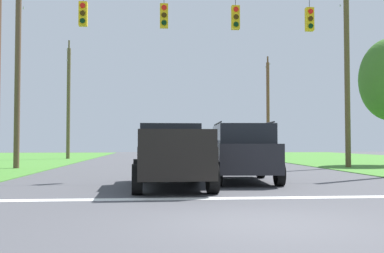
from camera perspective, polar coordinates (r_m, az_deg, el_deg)
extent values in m
plane|color=#47474C|center=(7.77, 9.05, -12.12)|extent=(120.00, 120.00, 0.00)
cube|color=white|center=(11.01, 4.83, -9.15)|extent=(13.49, 0.45, 0.01)
cube|color=white|center=(16.93, 1.41, -6.70)|extent=(2.50, 0.15, 0.01)
cube|color=white|center=(23.86, -0.42, -5.37)|extent=(2.50, 0.15, 0.01)
cube|color=white|center=(29.27, -1.23, -4.77)|extent=(2.50, 0.15, 0.01)
cube|color=yellow|center=(18.37, -13.79, 13.84)|extent=(0.32, 0.24, 0.95)
cylinder|color=red|center=(18.32, -13.86, 14.84)|extent=(0.20, 0.04, 0.20)
cylinder|color=#352203|center=(18.23, -13.87, 13.94)|extent=(0.20, 0.04, 0.20)
cylinder|color=black|center=(18.15, -13.87, 13.03)|extent=(0.20, 0.04, 0.20)
cube|color=yellow|center=(18.16, -3.61, 13.97)|extent=(0.32, 0.24, 0.95)
cylinder|color=red|center=(18.11, -3.60, 14.99)|extent=(0.20, 0.04, 0.20)
cylinder|color=#352203|center=(18.02, -3.61, 14.08)|extent=(0.20, 0.04, 0.20)
cylinder|color=black|center=(17.94, -3.61, 13.16)|extent=(0.20, 0.04, 0.20)
cylinder|color=black|center=(18.64, 5.59, 15.82)|extent=(0.02, 0.02, 0.47)
cube|color=yellow|center=(18.44, 5.60, 13.72)|extent=(0.32, 0.24, 0.95)
cylinder|color=red|center=(18.39, 5.67, 14.73)|extent=(0.20, 0.04, 0.20)
cylinder|color=#352203|center=(18.30, 5.68, 13.83)|extent=(0.20, 0.04, 0.20)
cylinder|color=black|center=(18.22, 5.68, 12.92)|extent=(0.20, 0.04, 0.20)
cylinder|color=black|center=(19.40, 14.81, 15.15)|extent=(0.02, 0.02, 0.47)
cube|color=yellow|center=(19.21, 14.84, 13.14)|extent=(0.32, 0.24, 0.95)
cylinder|color=red|center=(19.16, 14.97, 14.09)|extent=(0.20, 0.04, 0.20)
cylinder|color=#352203|center=(19.08, 14.98, 13.23)|extent=(0.20, 0.04, 0.20)
cylinder|color=black|center=(19.00, 14.99, 12.35)|extent=(0.20, 0.04, 0.20)
cube|color=black|center=(13.62, -2.80, -4.34)|extent=(2.20, 5.47, 0.85)
cube|color=black|center=(14.26, -2.98, -1.13)|extent=(1.92, 1.97, 0.70)
cube|color=black|center=(12.23, -6.73, -1.54)|extent=(0.19, 2.38, 0.45)
cube|color=black|center=(12.38, 2.00, -1.56)|extent=(0.19, 2.38, 0.45)
cube|color=black|center=(10.97, -1.80, -1.48)|extent=(1.96, 0.17, 0.45)
cylinder|color=black|center=(15.44, -7.01, -5.65)|extent=(0.31, 0.81, 0.80)
cylinder|color=black|center=(15.57, 0.40, -5.64)|extent=(0.31, 0.81, 0.80)
cylinder|color=black|center=(11.78, -7.04, -6.75)|extent=(0.31, 0.81, 0.80)
cylinder|color=black|center=(11.95, 2.66, -6.70)|extent=(0.31, 0.81, 0.80)
cube|color=black|center=(15.75, 6.35, -3.93)|extent=(2.22, 4.90, 0.95)
cube|color=black|center=(15.59, 6.41, -1.00)|extent=(1.98, 3.30, 0.65)
cylinder|color=black|center=(15.51, 3.29, 0.38)|extent=(0.20, 2.72, 0.05)
cylinder|color=black|center=(15.75, 9.47, 0.37)|extent=(0.20, 2.72, 0.05)
cylinder|color=black|center=(17.29, 2.39, -5.35)|extent=(0.30, 0.77, 0.76)
cylinder|color=black|center=(17.53, 8.79, -5.28)|extent=(0.30, 0.77, 0.76)
cylinder|color=black|center=(14.04, 3.31, -6.09)|extent=(0.30, 0.77, 0.76)
cylinder|color=black|center=(14.34, 11.14, -5.98)|extent=(0.30, 0.77, 0.76)
cube|color=silver|center=(28.09, 0.66, -3.52)|extent=(4.38, 2.01, 0.70)
cube|color=black|center=(28.08, 0.66, -2.30)|extent=(2.18, 1.72, 0.50)
cylinder|color=black|center=(27.17, -2.25, -4.31)|extent=(0.65, 0.25, 0.64)
cylinder|color=black|center=(28.97, -2.24, -4.17)|extent=(0.65, 0.25, 0.64)
cylinder|color=black|center=(27.31, 3.73, -4.29)|extent=(0.65, 0.25, 0.64)
cylinder|color=black|center=(29.10, 3.38, -4.16)|extent=(0.65, 0.25, 0.64)
cylinder|color=brown|center=(26.09, 19.29, 5.49)|extent=(0.30, 0.30, 9.51)
cube|color=brown|center=(27.01, 19.17, 14.69)|extent=(0.12, 0.12, 1.93)
cylinder|color=#B2B7BC|center=(27.72, 18.49, 14.50)|extent=(0.08, 0.08, 0.12)
cylinder|color=brown|center=(40.58, 9.72, 2.09)|extent=(0.29, 0.29, 8.63)
cube|color=brown|center=(41.05, 9.69, 7.54)|extent=(0.12, 0.12, 1.91)
cylinder|color=#B2B7BC|center=(41.80, 9.42, 7.53)|extent=(0.08, 0.08, 0.12)
cylinder|color=#B2B7BC|center=(40.35, 9.96, 7.89)|extent=(0.08, 0.08, 0.12)
cylinder|color=brown|center=(25.37, -21.48, 5.27)|extent=(0.30, 0.30, 9.11)
cube|color=brown|center=(26.22, -21.35, 14.32)|extent=(0.12, 0.12, 2.27)
cylinder|color=#B2B7BC|center=(27.09, -20.78, 14.04)|extent=(0.08, 0.08, 0.12)
cylinder|color=brown|center=(39.07, -15.56, 2.87)|extent=(0.30, 0.30, 9.41)
cube|color=brown|center=(39.68, -15.50, 9.08)|extent=(0.12, 0.12, 2.17)
cylinder|color=#B2B7BC|center=(40.54, -15.27, 9.01)|extent=(0.08, 0.08, 0.12)
cylinder|color=#B2B7BC|center=(38.87, -15.74, 9.49)|extent=(0.08, 0.08, 0.12)
cube|color=brown|center=(39.51, -15.51, 7.79)|extent=(0.12, 0.12, 2.07)
cylinder|color=#B2B7BC|center=(40.34, -15.29, 7.76)|extent=(0.08, 0.08, 0.12)
cylinder|color=#B2B7BC|center=(38.73, -15.74, 8.18)|extent=(0.08, 0.08, 0.12)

